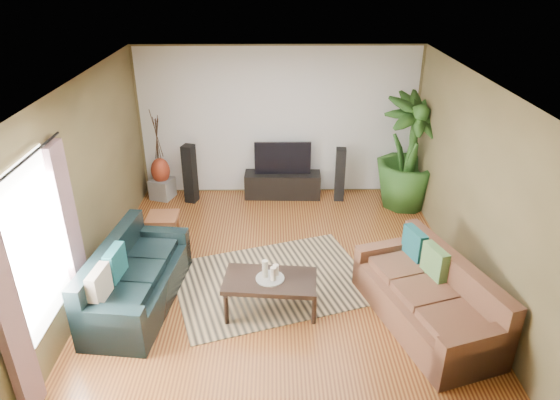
{
  "coord_description": "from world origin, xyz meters",
  "views": [
    {
      "loc": [
        -0.08,
        -5.87,
        4.04
      ],
      "look_at": [
        0.0,
        0.2,
        1.05
      ],
      "focal_mm": 32.0,
      "sensor_mm": 36.0,
      "label": 1
    }
  ],
  "objects_px": {
    "tv_stand": "(283,185)",
    "potted_plant": "(409,153)",
    "pedestal": "(162,188)",
    "side_table": "(164,229)",
    "sofa_left": "(137,275)",
    "vase": "(160,171)",
    "television": "(283,158)",
    "coffee_table": "(270,294)",
    "speaker_right": "(340,174)",
    "sofa_right": "(426,294)",
    "speaker_left": "(190,174)"
  },
  "relations": [
    {
      "from": "sofa_right",
      "to": "television",
      "type": "height_order",
      "value": "television"
    },
    {
      "from": "sofa_left",
      "to": "sofa_right",
      "type": "height_order",
      "value": "same"
    },
    {
      "from": "coffee_table",
      "to": "speaker_left",
      "type": "height_order",
      "value": "speaker_left"
    },
    {
      "from": "pedestal",
      "to": "side_table",
      "type": "relative_size",
      "value": 0.77
    },
    {
      "from": "sofa_left",
      "to": "potted_plant",
      "type": "height_order",
      "value": "potted_plant"
    },
    {
      "from": "sofa_left",
      "to": "potted_plant",
      "type": "xyz_separation_m",
      "value": [
        4.05,
        2.78,
        0.57
      ]
    },
    {
      "from": "potted_plant",
      "to": "vase",
      "type": "height_order",
      "value": "potted_plant"
    },
    {
      "from": "vase",
      "to": "side_table",
      "type": "relative_size",
      "value": 0.98
    },
    {
      "from": "coffee_table",
      "to": "potted_plant",
      "type": "xyz_separation_m",
      "value": [
        2.38,
        2.93,
        0.76
      ]
    },
    {
      "from": "sofa_left",
      "to": "speaker_right",
      "type": "bearing_deg",
      "value": -37.18
    },
    {
      "from": "speaker_left",
      "to": "side_table",
      "type": "bearing_deg",
      "value": -80.58
    },
    {
      "from": "tv_stand",
      "to": "pedestal",
      "type": "height_order",
      "value": "tv_stand"
    },
    {
      "from": "television",
      "to": "side_table",
      "type": "xyz_separation_m",
      "value": [
        -1.86,
        -1.66,
        -0.52
      ]
    },
    {
      "from": "sofa_left",
      "to": "sofa_right",
      "type": "relative_size",
      "value": 0.95
    },
    {
      "from": "tv_stand",
      "to": "speaker_left",
      "type": "relative_size",
      "value": 1.29
    },
    {
      "from": "pedestal",
      "to": "sofa_left",
      "type": "bearing_deg",
      "value": -84.04
    },
    {
      "from": "sofa_left",
      "to": "speaker_left",
      "type": "height_order",
      "value": "speaker_left"
    },
    {
      "from": "vase",
      "to": "tv_stand",
      "type": "bearing_deg",
      "value": 0.76
    },
    {
      "from": "potted_plant",
      "to": "pedestal",
      "type": "distance_m",
      "value": 4.47
    },
    {
      "from": "coffee_table",
      "to": "speaker_right",
      "type": "relative_size",
      "value": 1.15
    },
    {
      "from": "vase",
      "to": "speaker_right",
      "type": "bearing_deg",
      "value": -2.0
    },
    {
      "from": "coffee_table",
      "to": "side_table",
      "type": "xyz_separation_m",
      "value": [
        -1.64,
        1.64,
        0.01
      ]
    },
    {
      "from": "television",
      "to": "speaker_right",
      "type": "xyz_separation_m",
      "value": [
        1.03,
        -0.14,
        -0.27
      ]
    },
    {
      "from": "speaker_left",
      "to": "side_table",
      "type": "relative_size",
      "value": 2.22
    },
    {
      "from": "tv_stand",
      "to": "potted_plant",
      "type": "bearing_deg",
      "value": -7.86
    },
    {
      "from": "speaker_right",
      "to": "coffee_table",
      "type": "bearing_deg",
      "value": -105.58
    },
    {
      "from": "television",
      "to": "pedestal",
      "type": "distance_m",
      "value": 2.28
    },
    {
      "from": "sofa_right",
      "to": "vase",
      "type": "relative_size",
      "value": 4.27
    },
    {
      "from": "pedestal",
      "to": "speaker_right",
      "type": "bearing_deg",
      "value": -2.0
    },
    {
      "from": "tv_stand",
      "to": "vase",
      "type": "bearing_deg",
      "value": -177.38
    },
    {
      "from": "sofa_left",
      "to": "vase",
      "type": "distance_m",
      "value": 3.14
    },
    {
      "from": "coffee_table",
      "to": "pedestal",
      "type": "relative_size",
      "value": 3.08
    },
    {
      "from": "coffee_table",
      "to": "speaker_right",
      "type": "xyz_separation_m",
      "value": [
        1.24,
        3.16,
        0.26
      ]
    },
    {
      "from": "speaker_left",
      "to": "sofa_left",
      "type": "bearing_deg",
      "value": -77.21
    },
    {
      "from": "potted_plant",
      "to": "pedestal",
      "type": "relative_size",
      "value": 5.38
    },
    {
      "from": "potted_plant",
      "to": "vase",
      "type": "relative_size",
      "value": 4.2
    },
    {
      "from": "sofa_left",
      "to": "television",
      "type": "relative_size",
      "value": 1.9
    },
    {
      "from": "sofa_left",
      "to": "television",
      "type": "height_order",
      "value": "television"
    },
    {
      "from": "coffee_table",
      "to": "vase",
      "type": "xyz_separation_m",
      "value": [
        -2.0,
        3.27,
        0.31
      ]
    },
    {
      "from": "tv_stand",
      "to": "sofa_right",
      "type": "bearing_deg",
      "value": -63.5
    },
    {
      "from": "television",
      "to": "potted_plant",
      "type": "relative_size",
      "value": 0.51
    },
    {
      "from": "sofa_right",
      "to": "side_table",
      "type": "xyz_separation_m",
      "value": [
        -3.5,
        1.92,
        -0.18
      ]
    },
    {
      "from": "coffee_table",
      "to": "side_table",
      "type": "relative_size",
      "value": 2.36
    },
    {
      "from": "speaker_right",
      "to": "potted_plant",
      "type": "relative_size",
      "value": 0.5
    },
    {
      "from": "sofa_right",
      "to": "speaker_left",
      "type": "relative_size",
      "value": 1.88
    },
    {
      "from": "tv_stand",
      "to": "television",
      "type": "relative_size",
      "value": 1.36
    },
    {
      "from": "coffee_table",
      "to": "pedestal",
      "type": "height_order",
      "value": "coffee_table"
    },
    {
      "from": "tv_stand",
      "to": "speaker_right",
      "type": "xyz_separation_m",
      "value": [
        1.03,
        -0.14,
        0.26
      ]
    },
    {
      "from": "tv_stand",
      "to": "potted_plant",
      "type": "relative_size",
      "value": 0.69
    },
    {
      "from": "sofa_left",
      "to": "potted_plant",
      "type": "distance_m",
      "value": 4.95
    }
  ]
}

